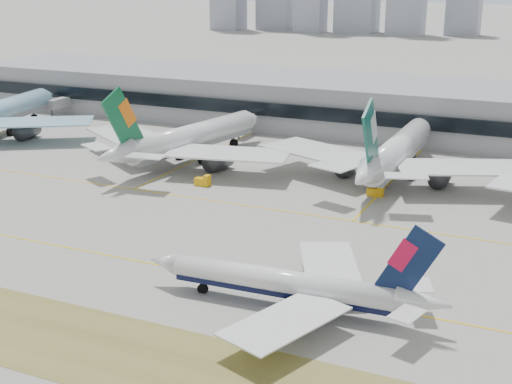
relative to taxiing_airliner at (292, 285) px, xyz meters
The scene contains 7 objects.
ground 28.62m from the taxiing_airliner, 157.95° to the left, with size 3000.00×3000.00×0.00m, color gray.
taxiing_airliner is the anchor object (origin of this frame).
widebody_eva 86.70m from the taxiing_airliner, 129.88° to the left, with size 63.92×63.34×23.15m.
widebody_cathay 73.90m from the taxiing_airliner, 92.43° to the left, with size 66.55×64.82×23.71m.
terminal 128.26m from the taxiing_airliner, 101.83° to the left, with size 280.00×43.10×15.00m.
gse_c 59.01m from the taxiing_airliner, 93.30° to the left, with size 3.55×2.00×2.60m.
gse_b 65.32m from the taxiing_airliner, 130.17° to the left, with size 3.55×2.00×2.60m.
Camera 1 is at (61.12, -99.85, 48.16)m, focal length 50.00 mm.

